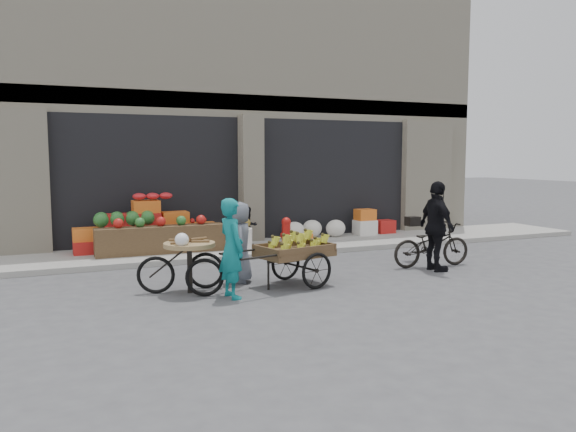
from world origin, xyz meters
name	(u,v)px	position (x,y,z in m)	size (l,w,h in m)	color
ground	(348,286)	(0.00, 0.00, 0.00)	(80.00, 80.00, 0.00)	#424244
sidewalk	(264,248)	(0.00, 4.10, 0.06)	(18.00, 2.20, 0.12)	gray
building	(216,119)	(0.00, 8.03, 3.37)	(14.00, 6.45, 7.00)	beige
fruit_display	(157,226)	(-2.48, 4.38, 0.67)	(3.10, 1.12, 1.24)	#B31C18
pineapple_bin	(241,239)	(-0.75, 3.60, 0.37)	(0.52, 0.52, 0.50)	silver
fire_hydrant	(286,231)	(0.35, 3.55, 0.50)	(0.22, 0.22, 0.71)	#A5140F
orange_bucket	(306,240)	(0.85, 3.50, 0.27)	(0.32, 0.32, 0.30)	orange
right_bay_goods	(347,225)	(2.61, 4.70, 0.41)	(3.35, 0.60, 0.70)	silver
seated_person	(249,226)	(-0.35, 4.20, 0.58)	(0.45, 0.35, 0.93)	black
banana_cart	(292,249)	(-0.89, 0.38, 0.64)	(2.25, 1.30, 0.89)	brown
vendor_woman	(232,248)	(-2.11, 0.00, 0.79)	(0.58, 0.38, 1.59)	#0F7073
tricycle_cart	(189,259)	(-2.65, 0.59, 0.57)	(1.46, 1.05, 0.95)	#9E7F51
vendor_grey	(239,242)	(-1.64, 1.03, 0.72)	(0.71, 0.46, 1.44)	slate
bicycle	(431,245)	(2.41, 0.83, 0.45)	(0.60, 1.72, 0.90)	black
cyclist	(437,226)	(2.21, 0.43, 0.88)	(1.03, 0.43, 1.76)	black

